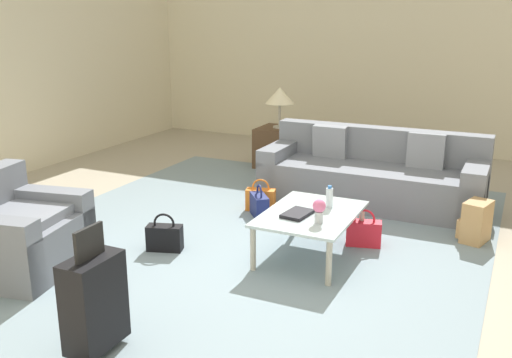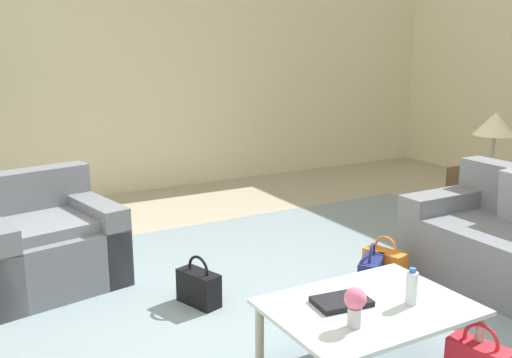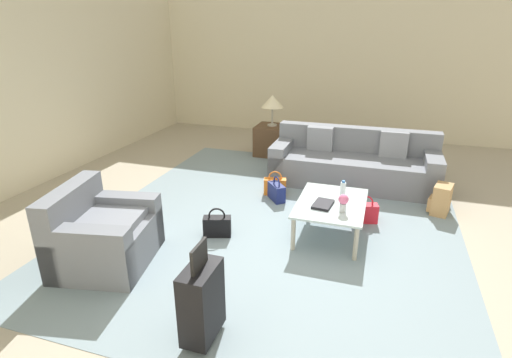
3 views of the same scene
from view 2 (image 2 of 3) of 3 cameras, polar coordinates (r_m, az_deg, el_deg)
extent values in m
plane|color=#A89E89|center=(3.50, 0.10, -16.88)|extent=(12.00, 12.00, 0.00)
cube|color=beige|center=(6.86, -17.10, 10.98)|extent=(10.24, 0.12, 3.10)
cube|color=gray|center=(3.94, 6.46, -13.30)|extent=(5.20, 4.40, 0.01)
cube|color=slate|center=(4.99, 18.60, -4.47)|extent=(0.90, 0.24, 0.59)
cube|color=slate|center=(4.55, -20.27, -7.36)|extent=(1.13, 1.04, 0.44)
cube|color=slate|center=(4.79, -21.86, -4.04)|extent=(1.00, 0.39, 0.83)
cube|color=slate|center=(4.66, -15.85, -5.50)|extent=(0.36, 0.88, 0.60)
cube|color=gray|center=(4.42, -20.31, -4.39)|extent=(0.84, 0.73, 0.08)
cube|color=silver|center=(3.16, 11.21, -12.45)|extent=(1.06, 0.77, 0.02)
cylinder|color=#ADA899|center=(3.25, 0.35, -15.53)|extent=(0.05, 0.05, 0.39)
cylinder|color=#ADA899|center=(3.76, 13.40, -11.68)|extent=(0.05, 0.05, 0.39)
cylinder|color=#ADA899|center=(3.36, 21.34, -15.45)|extent=(0.05, 0.05, 0.39)
cylinder|color=silver|center=(3.17, 15.28, -10.50)|extent=(0.06, 0.06, 0.18)
cylinder|color=#2D6BBC|center=(3.14, 15.39, -8.80)|extent=(0.04, 0.04, 0.02)
cube|color=black|center=(3.13, 8.55, -12.01)|extent=(0.32, 0.23, 0.03)
cylinder|color=#B2B7BC|center=(2.90, 9.82, -13.47)|extent=(0.07, 0.07, 0.10)
sphere|color=#DB6693|center=(2.86, 9.90, -11.67)|extent=(0.11, 0.11, 0.11)
cube|color=#513823|center=(6.11, 22.18, -1.71)|extent=(0.58, 0.58, 0.56)
cylinder|color=#ADA899|center=(6.05, 22.42, 0.97)|extent=(0.18, 0.18, 0.02)
cylinder|color=#ADA899|center=(6.02, 22.57, 2.57)|extent=(0.04, 0.04, 0.32)
cone|color=beige|center=(5.98, 22.80, 5.12)|extent=(0.41, 0.41, 0.22)
cube|color=navy|center=(4.32, 11.42, -9.31)|extent=(0.34, 0.31, 0.24)
torus|color=navy|center=(4.27, 11.50, -7.57)|extent=(0.17, 0.14, 0.20)
torus|color=red|center=(3.29, 21.57, -14.81)|extent=(0.07, 0.19, 0.20)
cube|color=orange|center=(4.49, 12.72, -8.45)|extent=(0.22, 0.35, 0.24)
torus|color=orange|center=(4.44, 12.81, -6.78)|extent=(0.07, 0.19, 0.20)
cube|color=black|center=(4.03, -5.75, -10.81)|extent=(0.23, 0.35, 0.24)
torus|color=black|center=(3.97, -5.80, -8.97)|extent=(0.08, 0.19, 0.20)
camera|label=1|loc=(2.65, -108.33, 2.55)|focal=40.00mm
camera|label=3|loc=(2.95, -86.49, 11.96)|focal=28.00mm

